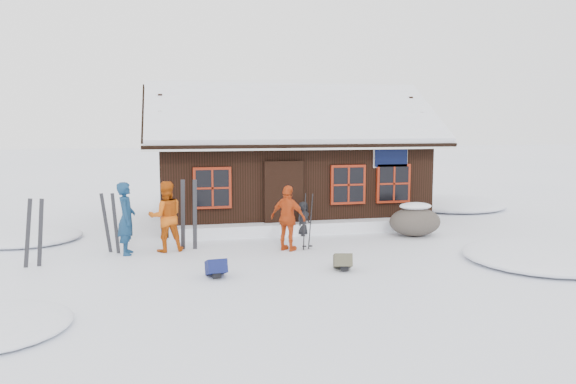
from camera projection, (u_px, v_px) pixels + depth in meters
name	position (u px, v px, depth m)	size (l,w,h in m)	color
ground	(268.00, 254.00, 13.39)	(120.00, 120.00, 0.00)	white
mountain_hut	(286.00, 170.00, 18.35)	(8.90, 6.09, 4.42)	black
snow_drift	(306.00, 228.00, 15.87)	(7.60, 0.60, 0.35)	white
snow_mounds	(315.00, 236.00, 15.55)	(20.60, 13.20, 0.48)	white
skier_teal	(126.00, 218.00, 13.30)	(0.63, 0.42, 1.74)	navy
skier_orange_left	(166.00, 216.00, 13.61)	(0.84, 0.65, 1.72)	#BC4D0D
skier_orange_right	(288.00, 218.00, 13.69)	(0.95, 0.39, 1.61)	#BE3F13
skier_crouched	(303.00, 218.00, 15.60)	(0.47, 0.30, 0.95)	black
boulder	(415.00, 221.00, 15.53)	(1.45, 1.09, 0.84)	#544C43
ski_pair_left	(34.00, 234.00, 12.15)	(0.50, 0.12, 1.56)	black
ski_pair_mid	(111.00, 224.00, 13.49)	(0.45, 0.23, 1.50)	black
ski_pair_right	(189.00, 216.00, 13.85)	(0.42, 0.11, 1.79)	black
ski_poles	(307.00, 222.00, 13.84)	(0.26, 0.13, 1.43)	black
backpack_blue	(216.00, 270.00, 11.40)	(0.39, 0.52, 0.28)	#11184B
backpack_olive	(343.00, 264.00, 11.95)	(0.38, 0.50, 0.27)	#4B4835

